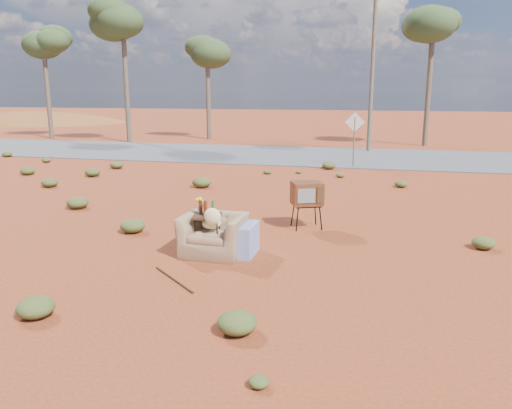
# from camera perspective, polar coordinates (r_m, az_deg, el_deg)

# --- Properties ---
(ground) EXTENTS (140.00, 140.00, 0.00)m
(ground) POSITION_cam_1_polar(r_m,az_deg,el_deg) (9.17, -2.13, -6.44)
(ground) COLOR #983D1E
(ground) RESTS_ON ground
(highway) EXTENTS (140.00, 7.00, 0.04)m
(highway) POSITION_cam_1_polar(r_m,az_deg,el_deg) (23.64, 7.71, 5.50)
(highway) COLOR #565659
(highway) RESTS_ON ground
(dirt_mound) EXTENTS (26.00, 18.00, 2.00)m
(dirt_mound) POSITION_cam_1_polar(r_m,az_deg,el_deg) (53.36, -24.15, 8.58)
(dirt_mound) COLOR #955024
(dirt_mound) RESTS_ON ground
(armchair) EXTENTS (1.37, 0.86, 1.01)m
(armchair) POSITION_cam_1_polar(r_m,az_deg,el_deg) (9.42, -4.28, -2.92)
(armchair) COLOR #8D6D4D
(armchair) RESTS_ON ground
(tv_unit) EXTENTS (0.80, 0.73, 1.05)m
(tv_unit) POSITION_cam_1_polar(r_m,az_deg,el_deg) (11.15, 5.85, 1.19)
(tv_unit) COLOR black
(tv_unit) RESTS_ON ground
(side_table) EXTENTS (0.61, 0.61, 1.04)m
(side_table) POSITION_cam_1_polar(r_m,az_deg,el_deg) (9.47, -5.80, -1.00)
(side_table) COLOR #3D2416
(side_table) RESTS_ON ground
(rusty_bar) EXTENTS (1.04, 0.93, 0.04)m
(rusty_bar) POSITION_cam_1_polar(r_m,az_deg,el_deg) (8.37, -9.39, -8.42)
(rusty_bar) COLOR #492713
(rusty_bar) RESTS_ON ground
(road_sign) EXTENTS (0.78, 0.06, 2.19)m
(road_sign) POSITION_cam_1_polar(r_m,az_deg,el_deg) (20.40, 11.19, 8.39)
(road_sign) COLOR brown
(road_sign) RESTS_ON ground
(eucalyptus_far_left) EXTENTS (3.20, 3.20, 7.10)m
(eucalyptus_far_left) POSITION_cam_1_polar(r_m,az_deg,el_deg) (34.99, -23.16, 16.72)
(eucalyptus_far_left) COLOR brown
(eucalyptus_far_left) RESTS_ON ground
(eucalyptus_left) EXTENTS (3.20, 3.20, 8.10)m
(eucalyptus_left) POSITION_cam_1_polar(r_m,az_deg,el_deg) (31.10, -15.00, 19.71)
(eucalyptus_left) COLOR brown
(eucalyptus_left) RESTS_ON ground
(eucalyptus_near_left) EXTENTS (3.20, 3.20, 6.60)m
(eucalyptus_near_left) POSITION_cam_1_polar(r_m,az_deg,el_deg) (32.13, -5.59, 17.20)
(eucalyptus_near_left) COLOR brown
(eucalyptus_near_left) RESTS_ON ground
(eucalyptus_center) EXTENTS (3.20, 3.20, 7.60)m
(eucalyptus_center) POSITION_cam_1_polar(r_m,az_deg,el_deg) (29.64, 19.62, 18.81)
(eucalyptus_center) COLOR brown
(eucalyptus_center) RESTS_ON ground
(utility_pole_center) EXTENTS (1.40, 0.20, 8.00)m
(utility_pole_center) POSITION_cam_1_polar(r_m,az_deg,el_deg) (25.85, 13.17, 15.09)
(utility_pole_center) COLOR brown
(utility_pole_center) RESTS_ON ground
(scrub_patch) EXTENTS (17.49, 8.07, 0.33)m
(scrub_patch) POSITION_cam_1_polar(r_m,az_deg,el_deg) (13.44, -0.48, 0.48)
(scrub_patch) COLOR #4F5525
(scrub_patch) RESTS_ON ground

